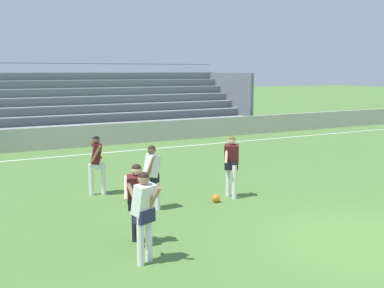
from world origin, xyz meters
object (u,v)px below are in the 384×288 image
(bleacher_stand, at_px, (81,104))
(player_dark_challenging, at_px, (231,161))
(player_white_wide_left, at_px, (144,209))
(player_dark_dropping_back, at_px, (97,160))
(player_dark_wide_right, at_px, (137,197))
(soccer_ball, at_px, (216,198))
(player_white_overlapping, at_px, (152,172))

(bleacher_stand, bearing_deg, player_dark_challenging, -87.48)
(player_dark_challenging, distance_m, player_white_wide_left, 4.84)
(player_dark_dropping_back, xyz_separation_m, player_dark_wide_right, (-0.38, -4.10, -0.02))
(player_white_wide_left, relative_size, soccer_ball, 7.75)
(player_dark_challenging, bearing_deg, player_dark_dropping_back, 147.71)
(player_white_wide_left, xyz_separation_m, player_dark_wide_right, (0.22, 0.93, -0.03))
(bleacher_stand, height_order, player_dark_wide_right, bleacher_stand)
(player_dark_dropping_back, height_order, soccer_ball, player_dark_dropping_back)
(bleacher_stand, xyz_separation_m, player_white_wide_left, (-3.19, -16.66, -0.74))
(player_dark_challenging, relative_size, player_dark_dropping_back, 1.02)
(player_dark_challenging, xyz_separation_m, player_white_wide_left, (-3.79, -3.01, -0.01))
(player_dark_challenging, bearing_deg, bleacher_stand, 92.52)
(player_dark_wide_right, bearing_deg, player_white_overlapping, 59.91)
(player_dark_challenging, distance_m, player_dark_wide_right, 4.13)
(bleacher_stand, relative_size, player_dark_dropping_back, 10.95)
(bleacher_stand, distance_m, player_white_wide_left, 16.97)
(player_white_overlapping, distance_m, player_dark_wide_right, 2.39)
(player_white_wide_left, bearing_deg, player_white_overlapping, 64.63)
(bleacher_stand, height_order, player_dark_dropping_back, bleacher_stand)
(bleacher_stand, relative_size, player_white_overlapping, 11.22)
(player_white_wide_left, relative_size, player_dark_wide_right, 1.03)
(player_white_overlapping, relative_size, player_dark_challenging, 0.96)
(player_white_wide_left, xyz_separation_m, soccer_ball, (3.18, 2.80, -0.91))
(player_dark_challenging, relative_size, player_white_wide_left, 1.01)
(player_dark_challenging, bearing_deg, soccer_ball, -161.05)
(bleacher_stand, bearing_deg, player_white_wide_left, -100.85)
(bleacher_stand, bearing_deg, player_white_overlapping, -97.39)
(player_white_wide_left, bearing_deg, player_dark_challenging, 38.42)
(player_dark_dropping_back, xyz_separation_m, soccer_ball, (2.58, -2.23, -0.90))
(player_dark_wide_right, relative_size, soccer_ball, 7.54)
(player_dark_challenging, height_order, player_dark_dropping_back, player_dark_challenging)
(player_white_wide_left, height_order, player_dark_wide_right, player_white_wide_left)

